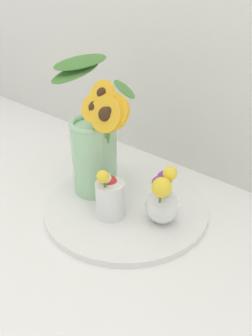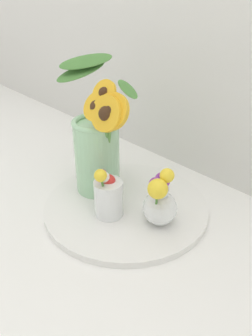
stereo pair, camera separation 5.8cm
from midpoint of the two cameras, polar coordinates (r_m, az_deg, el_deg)
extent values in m
plane|color=white|center=(0.80, -7.78, -9.81)|extent=(6.00, 6.00, 0.00)
cylinder|color=white|center=(0.84, -1.98, -6.60)|extent=(0.41, 0.41, 0.02)
cylinder|color=#99CC9E|center=(0.85, -7.41, 1.59)|extent=(0.12, 0.12, 0.19)
torus|color=#99CC9E|center=(0.81, -7.85, 7.67)|extent=(0.12, 0.12, 0.01)
cylinder|color=#568E42|center=(0.80, -7.45, 3.41)|extent=(0.03, 0.01, 0.21)
cylinder|color=gold|center=(0.76, -7.65, 10.37)|extent=(0.08, 0.05, 0.07)
sphere|color=#382314|center=(0.76, -7.65, 10.37)|extent=(0.03, 0.03, 0.03)
cylinder|color=#568E42|center=(0.81, -6.78, 5.06)|extent=(0.04, 0.01, 0.23)
cylinder|color=gold|center=(0.76, -6.38, 12.78)|extent=(0.07, 0.04, 0.06)
sphere|color=#382314|center=(0.76, -6.38, 12.78)|extent=(0.03, 0.03, 0.03)
cylinder|color=#568E42|center=(0.79, -5.39, 3.33)|extent=(0.06, 0.03, 0.20)
cylinder|color=gold|center=(0.73, -4.82, 9.71)|extent=(0.10, 0.05, 0.10)
sphere|color=#382314|center=(0.73, -4.82, 9.71)|extent=(0.04, 0.04, 0.04)
cylinder|color=#568E42|center=(0.80, -5.65, 3.52)|extent=(0.06, 0.05, 0.19)
cylinder|color=gold|center=(0.73, -5.80, 9.25)|extent=(0.10, 0.04, 0.10)
sphere|color=#382314|center=(0.73, -5.80, 9.25)|extent=(0.03, 0.03, 0.03)
ellipsoid|color=#477F38|center=(0.86, -10.83, 16.07)|extent=(0.10, 0.14, 0.06)
ellipsoid|color=#477F38|center=(0.86, -10.01, 17.69)|extent=(0.12, 0.15, 0.05)
ellipsoid|color=#477F38|center=(0.81, -2.43, 13.57)|extent=(0.10, 0.08, 0.04)
cylinder|color=white|center=(0.77, -4.90, -5.49)|extent=(0.07, 0.07, 0.09)
cylinder|color=#4C8438|center=(0.75, -5.67, -4.22)|extent=(0.01, 0.02, 0.09)
sphere|color=yellow|center=(0.72, -6.36, -1.55)|extent=(0.03, 0.03, 0.03)
cylinder|color=#4C8438|center=(0.76, -5.11, -4.32)|extent=(0.02, 0.01, 0.08)
sphere|color=white|center=(0.74, -5.80, -1.78)|extent=(0.03, 0.03, 0.03)
cylinder|color=#4C8438|center=(0.77, -5.52, -3.57)|extent=(0.02, 0.02, 0.07)
sphere|color=#C6337A|center=(0.75, -6.36, -1.30)|extent=(0.03, 0.03, 0.03)
cylinder|color=#4C8438|center=(0.77, -4.82, -4.71)|extent=(0.01, 0.01, 0.06)
sphere|color=red|center=(0.76, -4.99, -2.48)|extent=(0.03, 0.03, 0.03)
sphere|color=white|center=(0.76, 4.14, -6.72)|extent=(0.08, 0.08, 0.08)
cylinder|color=white|center=(0.73, 4.27, -3.72)|extent=(0.04, 0.04, 0.02)
cylinder|color=#427533|center=(0.73, 4.66, -4.41)|extent=(0.03, 0.01, 0.11)
sphere|color=yellow|center=(0.69, 5.34, -1.04)|extent=(0.03, 0.03, 0.03)
cylinder|color=#427533|center=(0.74, 3.57, -5.12)|extent=(0.01, 0.02, 0.08)
sphere|color=purple|center=(0.71, 3.45, -2.66)|extent=(0.03, 0.03, 0.03)
cylinder|color=#427533|center=(0.72, 3.59, -6.20)|extent=(0.02, 0.02, 0.10)
sphere|color=yellow|center=(0.69, 3.87, -3.43)|extent=(0.04, 0.04, 0.04)
cylinder|color=#427533|center=(0.75, 4.23, -4.40)|extent=(0.01, 0.01, 0.08)
sphere|color=purple|center=(0.73, 4.49, -1.85)|extent=(0.04, 0.04, 0.04)
camera|label=1|loc=(0.03, -92.12, -1.19)|focal=35.00mm
camera|label=2|loc=(0.03, 87.88, 1.19)|focal=35.00mm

